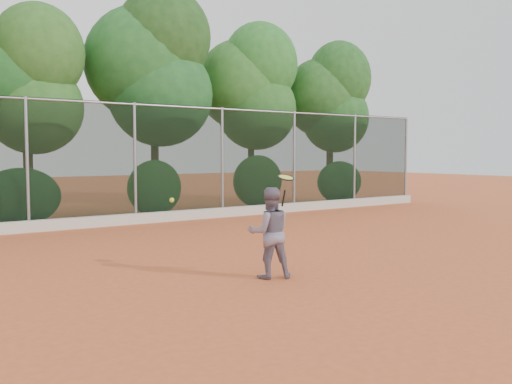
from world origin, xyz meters
TOP-DOWN VIEW (x-y plane):
  - ground at (0.00, 0.00)m, footprint 80.00×80.00m
  - concrete_curb at (0.00, 6.82)m, footprint 24.00×0.20m
  - tennis_player at (-1.24, -1.10)m, footprint 0.89×0.81m
  - chainlink_fence at (-0.00, 7.00)m, footprint 24.09×0.09m
  - foliage_backdrop at (-0.55, 8.98)m, footprint 23.70×3.63m
  - tennis_racket at (-0.92, -1.11)m, footprint 0.32×0.31m
  - tennis_ball_in_flight at (-2.92, -0.89)m, footprint 0.07×0.07m

SIDE VIEW (x-z plane):
  - ground at x=0.00m, z-range 0.00..0.00m
  - concrete_curb at x=0.00m, z-range 0.00..0.30m
  - tennis_player at x=-1.24m, z-range 0.00..1.50m
  - tennis_ball_in_flight at x=-2.92m, z-range 1.32..1.39m
  - tennis_racket at x=-0.92m, z-range 1.34..1.89m
  - chainlink_fence at x=0.00m, z-range 0.11..3.61m
  - foliage_backdrop at x=-0.55m, z-range 0.63..8.18m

